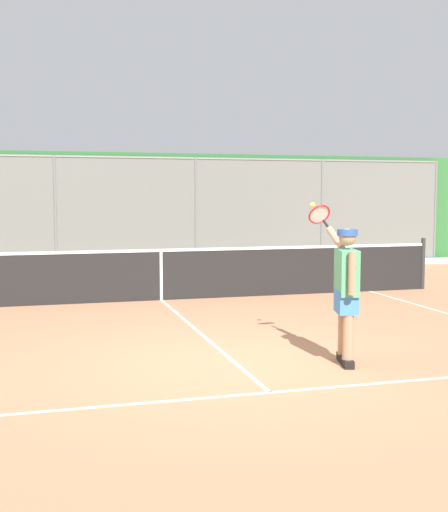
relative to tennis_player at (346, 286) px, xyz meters
The scene contains 5 objects.
ground_plane 1.58m from the tennis_player, 19.35° to the right, with size 60.00×60.00×0.00m, color #B27551.
court_line_markings 1.89m from the tennis_player, 42.63° to the left, with size 8.69×11.05×0.01m.
fence_backdrop 10.67m from the tennis_player, 83.42° to the right, with size 20.78×1.37×3.05m.
tennis_net 5.38m from the tennis_player, 76.85° to the right, with size 11.16×0.09×1.07m.
tennis_player is the anchor object (origin of this frame).
Camera 1 is at (2.17, 7.35, 1.96)m, focal length 46.56 mm.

